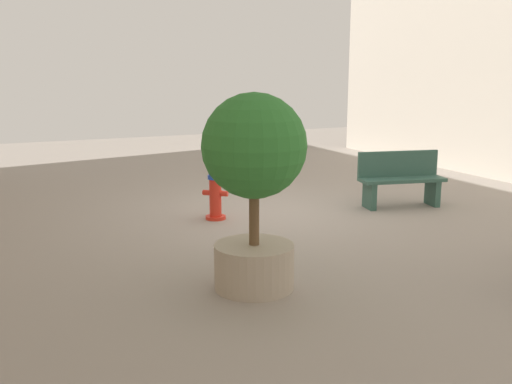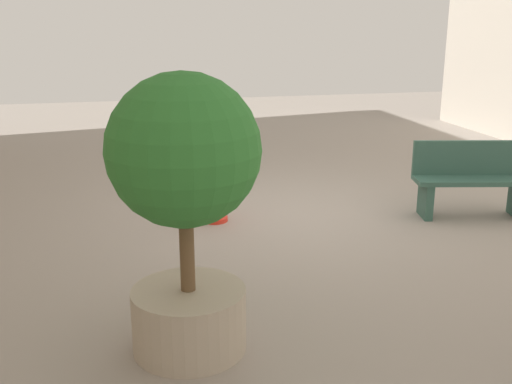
% 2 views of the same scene
% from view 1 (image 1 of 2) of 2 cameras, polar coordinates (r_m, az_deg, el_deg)
% --- Properties ---
extents(ground_plane, '(23.40, 23.40, 0.00)m').
position_cam_1_polar(ground_plane, '(9.74, 1.67, -1.92)').
color(ground_plane, gray).
extents(fire_hydrant, '(0.37, 0.37, 0.88)m').
position_cam_1_polar(fire_hydrant, '(9.18, -4.01, 0.01)').
color(fire_hydrant, red).
rests_on(fire_hydrant, ground_plane).
extents(bench_near, '(1.53, 0.75, 0.95)m').
position_cam_1_polar(bench_near, '(10.33, 14.01, 1.29)').
color(bench_near, '#33594C').
rests_on(bench_near, ground_plane).
extents(planter_tree, '(1.11, 1.11, 2.11)m').
position_cam_1_polar(planter_tree, '(6.08, -0.19, 1.92)').
color(planter_tree, tan).
rests_on(planter_tree, ground_plane).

